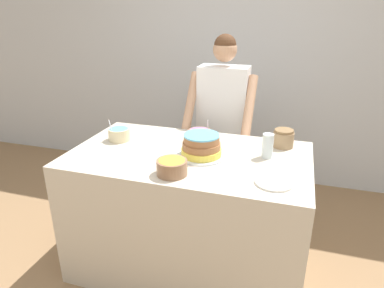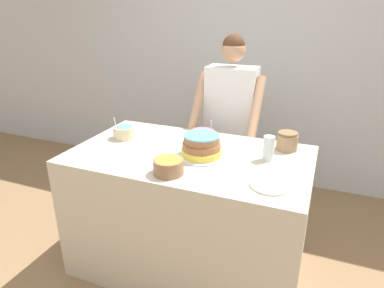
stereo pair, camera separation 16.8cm
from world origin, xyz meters
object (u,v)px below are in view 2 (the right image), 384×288
object	(u,v)px
frosting_bowl_orange	(169,166)
drinking_glass	(269,148)
stoneware_jar	(287,141)
person_baker	(230,114)
ceramic_plate	(270,185)
cake	(202,147)
frosting_bowl_blue	(124,132)
frosting_bowl_purple	(203,135)

from	to	relation	value
frosting_bowl_orange	drinking_glass	bearing A→B (deg)	39.77
frosting_bowl_orange	stoneware_jar	distance (m)	0.85
person_baker	ceramic_plate	size ratio (longest dim) A/B	7.51
cake	ceramic_plate	size ratio (longest dim) A/B	1.50
ceramic_plate	frosting_bowl_orange	bearing A→B (deg)	-173.53
person_baker	frosting_bowl_blue	distance (m)	0.91
frosting_bowl_purple	cake	bearing A→B (deg)	-71.08
frosting_bowl_orange	cake	bearing A→B (deg)	74.01
cake	frosting_bowl_purple	xyz separation A→B (m)	(-0.09, 0.26, -0.02)
person_baker	frosting_bowl_purple	xyz separation A→B (m)	(-0.06, -0.52, -0.02)
frosting_bowl_orange	drinking_glass	xyz separation A→B (m)	(0.49, 0.41, 0.03)
frosting_bowl_blue	frosting_bowl_orange	size ratio (longest dim) A/B	0.87
frosting_bowl_purple	drinking_glass	bearing A→B (deg)	-17.48
cake	frosting_bowl_blue	bearing A→B (deg)	171.01
drinking_glass	ceramic_plate	size ratio (longest dim) A/B	0.74
frosting_bowl_orange	drinking_glass	size ratio (longest dim) A/B	1.13
frosting_bowl_blue	stoneware_jar	world-z (taller)	frosting_bowl_blue
drinking_glass	ceramic_plate	distance (m)	0.36
cake	person_baker	bearing A→B (deg)	92.58
frosting_bowl_blue	ceramic_plate	size ratio (longest dim) A/B	0.73
drinking_glass	person_baker	bearing A→B (deg)	123.17
person_baker	cake	distance (m)	0.78
person_baker	frosting_bowl_purple	bearing A→B (deg)	-96.11
ceramic_plate	drinking_glass	bearing A→B (deg)	102.26
cake	ceramic_plate	xyz separation A→B (m)	(0.48, -0.24, -0.06)
cake	frosting_bowl_orange	size ratio (longest dim) A/B	1.80
frosting_bowl_orange	ceramic_plate	world-z (taller)	frosting_bowl_orange
frosting_bowl_blue	drinking_glass	distance (m)	1.05
cake	frosting_bowl_orange	distance (m)	0.31
frosting_bowl_blue	ceramic_plate	world-z (taller)	frosting_bowl_blue
person_baker	frosting_bowl_orange	world-z (taller)	person_baker
frosting_bowl_blue	frosting_bowl_purple	size ratio (longest dim) A/B	0.93
cake	frosting_bowl_orange	world-z (taller)	cake
person_baker	stoneware_jar	size ratio (longest dim) A/B	11.41
frosting_bowl_purple	frosting_bowl_blue	bearing A→B (deg)	-163.66
frosting_bowl_orange	frosting_bowl_purple	bearing A→B (deg)	90.47
frosting_bowl_orange	frosting_bowl_purple	world-z (taller)	frosting_bowl_purple
frosting_bowl_purple	ceramic_plate	xyz separation A→B (m)	(0.57, -0.50, -0.04)
frosting_bowl_blue	drinking_glass	world-z (taller)	drinking_glass
stoneware_jar	frosting_bowl_orange	bearing A→B (deg)	-132.80
person_baker	frosting_bowl_blue	bearing A→B (deg)	-131.87
frosting_bowl_purple	person_baker	bearing A→B (deg)	83.89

